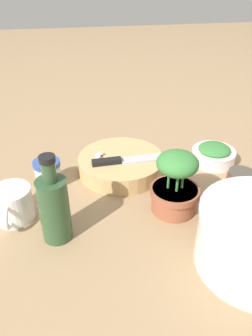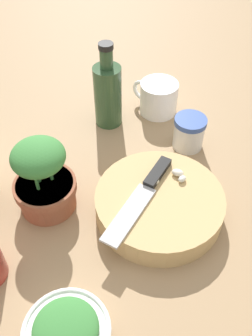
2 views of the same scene
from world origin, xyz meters
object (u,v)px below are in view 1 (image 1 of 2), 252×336
at_px(chef_knife, 127,160).
at_px(cutting_board, 121,164).
at_px(garlic_cloves, 103,156).
at_px(herb_bowl, 214,154).
at_px(coffee_mug, 13,204).
at_px(honey_jar, 239,186).
at_px(potted_herb, 175,186).
at_px(spice_jar, 48,173).
at_px(oil_bottle, 54,207).

bearing_deg(chef_knife, cutting_board, -156.65).
relative_size(garlic_cloves, herb_bowl, 0.48).
height_order(cutting_board, chef_knife, chef_knife).
xyz_separation_m(garlic_cloves, coffee_mug, (0.22, 0.15, -0.01)).
relative_size(coffee_mug, honey_jar, 1.48).
xyz_separation_m(garlic_cloves, herb_bowl, (-0.33, 0.00, -0.03)).
xyz_separation_m(cutting_board, chef_knife, (-0.01, 0.03, 0.03)).
relative_size(coffee_mug, potted_herb, 0.77).
xyz_separation_m(cutting_board, herb_bowl, (-0.28, -0.00, 0.00)).
distance_m(coffee_mug, honey_jar, 0.54).
xyz_separation_m(herb_bowl, coffee_mug, (0.55, 0.15, 0.01)).
relative_size(cutting_board, coffee_mug, 1.98).
xyz_separation_m(chef_knife, garlic_cloves, (0.06, -0.03, 0.00)).
bearing_deg(chef_knife, coffee_mug, -68.58).
bearing_deg(spice_jar, potted_herb, 152.37).
distance_m(cutting_board, honey_jar, 0.32).
bearing_deg(herb_bowl, chef_knife, 5.96).
relative_size(herb_bowl, oil_bottle, 0.63).
bearing_deg(coffee_mug, potted_herb, 174.46).
bearing_deg(garlic_cloves, honey_jar, 150.07).
height_order(garlic_cloves, honey_jar, honey_jar).
height_order(herb_bowl, oil_bottle, oil_bottle).
bearing_deg(chef_knife, herb_bowl, 93.85).
bearing_deg(chef_knife, spice_jar, -90.13).
height_order(garlic_cloves, herb_bowl, garlic_cloves).
xyz_separation_m(spice_jar, oil_bottle, (-0.02, 0.20, 0.04)).
bearing_deg(herb_bowl, honey_jar, 85.80).
bearing_deg(coffee_mug, cutting_board, -151.03).
bearing_deg(herb_bowl, spice_jar, 4.19).
distance_m(garlic_cloves, potted_herb, 0.24).
xyz_separation_m(herb_bowl, spice_jar, (0.48, 0.03, 0.01)).
bearing_deg(cutting_board, honey_jar, 145.68).
height_order(coffee_mug, potted_herb, potted_herb).
bearing_deg(oil_bottle, spice_jar, -83.83).
xyz_separation_m(chef_knife, potted_herb, (-0.08, 0.16, 0.02)).
xyz_separation_m(spice_jar, coffee_mug, (0.08, 0.12, 0.00)).
bearing_deg(coffee_mug, spice_jar, -122.86).
height_order(honey_jar, potted_herb, potted_herb).
height_order(cutting_board, spice_jar, spice_jar).
bearing_deg(chef_knife, garlic_cloves, -115.88).
bearing_deg(spice_jar, cutting_board, -170.23).
bearing_deg(honey_jar, chef_knife, -31.38).
relative_size(garlic_cloves, spice_jar, 0.82).
distance_m(honey_jar, potted_herb, 0.17).
relative_size(herb_bowl, potted_herb, 0.82).
height_order(oil_bottle, potted_herb, oil_bottle).
bearing_deg(herb_bowl, coffee_mug, 15.49).
distance_m(coffee_mug, oil_bottle, 0.13).
bearing_deg(honey_jar, coffee_mug, -2.89).
bearing_deg(cutting_board, chef_knife, 115.46).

